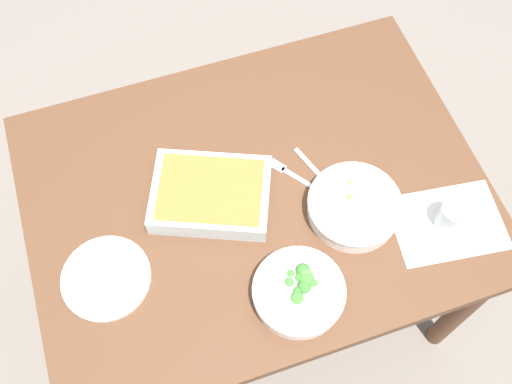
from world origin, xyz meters
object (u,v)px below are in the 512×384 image
(side_plate, at_px, (106,278))
(fork_on_table, at_px, (294,176))
(stew_bowl, at_px, (354,206))
(baking_dish, at_px, (211,194))
(broccoli_bowl, at_px, (299,291))
(drink_cup, at_px, (451,217))
(spoon_by_stew, at_px, (322,178))

(side_plate, relative_size, fork_on_table, 1.43)
(stew_bowl, height_order, baking_dish, same)
(broccoli_bowl, xyz_separation_m, drink_cup, (-0.43, -0.06, 0.01))
(baking_dish, height_order, spoon_by_stew, baking_dish)
(side_plate, bearing_deg, spoon_by_stew, -171.36)
(fork_on_table, bearing_deg, side_plate, 12.92)
(stew_bowl, height_order, drink_cup, drink_cup)
(drink_cup, bearing_deg, fork_on_table, -38.19)
(stew_bowl, bearing_deg, baking_dish, -24.07)
(baking_dish, distance_m, fork_on_table, 0.23)
(broccoli_bowl, relative_size, spoon_by_stew, 1.30)
(stew_bowl, distance_m, baking_dish, 0.37)
(stew_bowl, distance_m, spoon_by_stew, 0.13)
(drink_cup, height_order, side_plate, drink_cup)
(baking_dish, height_order, side_plate, baking_dish)
(broccoli_bowl, distance_m, baking_dish, 0.34)
(baking_dish, relative_size, drink_cup, 4.26)
(fork_on_table, bearing_deg, drink_cup, 141.81)
(baking_dish, xyz_separation_m, fork_on_table, (-0.23, 0.00, -0.03))
(side_plate, bearing_deg, fork_on_table, -167.08)
(spoon_by_stew, distance_m, fork_on_table, 0.08)
(stew_bowl, height_order, side_plate, stew_bowl)
(drink_cup, relative_size, side_plate, 0.39)
(drink_cup, bearing_deg, baking_dish, -25.05)
(side_plate, bearing_deg, broccoli_bowl, 156.19)
(broccoli_bowl, height_order, drink_cup, drink_cup)
(stew_bowl, height_order, broccoli_bowl, broccoli_bowl)
(broccoli_bowl, height_order, fork_on_table, broccoli_bowl)
(stew_bowl, xyz_separation_m, drink_cup, (-0.22, 0.11, 0.01))
(side_plate, bearing_deg, drink_cup, 171.17)
(broccoli_bowl, bearing_deg, spoon_by_stew, -121.55)
(stew_bowl, distance_m, broccoli_bowl, 0.27)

